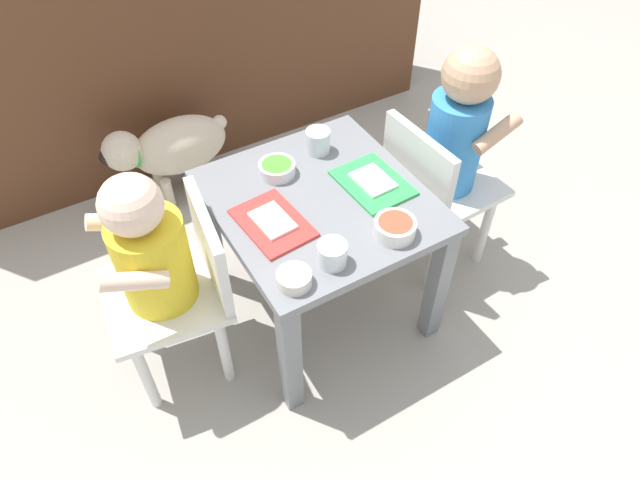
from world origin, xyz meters
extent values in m
plane|color=#9E998E|center=(0.00, 0.00, 0.00)|extent=(7.00, 7.00, 0.00)
cube|color=#56331E|center=(0.00, 1.00, 0.45)|extent=(1.88, 0.35, 0.90)
cube|color=slate|center=(0.00, 0.00, 0.42)|extent=(0.50, 0.54, 0.03)
cube|color=slate|center=(-0.22, -0.24, 0.20)|extent=(0.04, 0.04, 0.41)
cube|color=slate|center=(0.22, -0.24, 0.20)|extent=(0.04, 0.04, 0.41)
cube|color=slate|center=(-0.22, 0.24, 0.20)|extent=(0.04, 0.04, 0.41)
cube|color=slate|center=(0.22, 0.24, 0.20)|extent=(0.04, 0.04, 0.41)
cube|color=silver|center=(-0.42, 0.02, 0.29)|extent=(0.31, 0.31, 0.02)
cube|color=silver|center=(-0.30, 0.01, 0.41)|extent=(0.06, 0.27, 0.22)
cylinder|color=yellow|center=(-0.42, 0.02, 0.41)|extent=(0.17, 0.17, 0.23)
sphere|color=beige|center=(-0.43, 0.02, 0.59)|extent=(0.14, 0.14, 0.14)
cylinder|color=silver|center=(-0.51, 0.14, 0.14)|extent=(0.03, 0.03, 0.28)
cylinder|color=silver|center=(-0.53, -0.06, 0.14)|extent=(0.03, 0.03, 0.28)
cylinder|color=silver|center=(-0.31, 0.11, 0.14)|extent=(0.03, 0.03, 0.28)
cylinder|color=silver|center=(-0.34, -0.09, 0.14)|extent=(0.03, 0.03, 0.28)
cylinder|color=beige|center=(-0.46, 0.12, 0.47)|extent=(0.15, 0.06, 0.09)
cylinder|color=beige|center=(-0.48, -0.06, 0.47)|extent=(0.15, 0.06, 0.09)
cube|color=silver|center=(0.42, 0.00, 0.29)|extent=(0.29, 0.29, 0.02)
cube|color=silver|center=(0.29, -0.01, 0.41)|extent=(0.04, 0.27, 0.22)
cylinder|color=#388CD8|center=(0.42, 0.00, 0.44)|extent=(0.16, 0.16, 0.28)
sphere|color=tan|center=(0.43, 0.00, 0.64)|extent=(0.15, 0.15, 0.15)
cylinder|color=silver|center=(0.53, -0.10, 0.14)|extent=(0.03, 0.03, 0.28)
cylinder|color=silver|center=(0.52, 0.10, 0.14)|extent=(0.03, 0.03, 0.28)
cylinder|color=silver|center=(0.33, -0.11, 0.14)|extent=(0.03, 0.03, 0.28)
cylinder|color=silver|center=(0.32, 0.09, 0.14)|extent=(0.03, 0.03, 0.28)
cylinder|color=tan|center=(0.48, -0.09, 0.51)|extent=(0.15, 0.05, 0.09)
cylinder|color=tan|center=(0.47, 0.09, 0.51)|extent=(0.15, 0.05, 0.09)
ellipsoid|color=beige|center=(-0.15, 0.68, 0.21)|extent=(0.32, 0.17, 0.19)
sphere|color=beige|center=(-0.34, 0.68, 0.26)|extent=(0.13, 0.13, 0.13)
sphere|color=black|center=(-0.38, 0.68, 0.25)|extent=(0.06, 0.06, 0.06)
torus|color=green|center=(-0.30, 0.68, 0.24)|extent=(0.03, 0.11, 0.11)
sphere|color=beige|center=(0.00, 0.68, 0.25)|extent=(0.05, 0.05, 0.05)
cylinder|color=beige|center=(-0.24, 0.73, 0.06)|extent=(0.04, 0.04, 0.13)
cylinder|color=beige|center=(-0.24, 0.63, 0.06)|extent=(0.04, 0.04, 0.13)
cylinder|color=beige|center=(-0.06, 0.73, 0.06)|extent=(0.04, 0.04, 0.13)
cylinder|color=beige|center=(-0.06, 0.63, 0.06)|extent=(0.04, 0.04, 0.13)
cube|color=red|center=(-0.14, -0.02, 0.43)|extent=(0.15, 0.21, 0.01)
cube|color=white|center=(-0.14, -0.02, 0.44)|extent=(0.08, 0.11, 0.01)
cube|color=green|center=(0.14, -0.02, 0.43)|extent=(0.15, 0.20, 0.01)
cube|color=white|center=(0.14, -0.02, 0.44)|extent=(0.09, 0.11, 0.01)
cylinder|color=white|center=(0.09, 0.17, 0.46)|extent=(0.07, 0.07, 0.06)
cylinder|color=silver|center=(0.09, 0.17, 0.45)|extent=(0.06, 0.06, 0.04)
cylinder|color=white|center=(-0.08, -0.20, 0.46)|extent=(0.07, 0.07, 0.06)
cylinder|color=silver|center=(-0.08, -0.20, 0.45)|extent=(0.06, 0.06, 0.03)
cylinder|color=white|center=(-0.05, 0.14, 0.45)|extent=(0.09, 0.09, 0.03)
cylinder|color=#4C8C33|center=(-0.05, 0.14, 0.46)|extent=(0.08, 0.08, 0.01)
cylinder|color=white|center=(0.09, -0.19, 0.45)|extent=(0.10, 0.10, 0.04)
cylinder|color=#D84C33|center=(0.09, -0.19, 0.47)|extent=(0.08, 0.08, 0.01)
cylinder|color=silver|center=(-0.19, -0.21, 0.45)|extent=(0.08, 0.08, 0.03)
cylinder|color=#D84C33|center=(-0.19, -0.21, 0.46)|extent=(0.06, 0.06, 0.01)
camera|label=1|loc=(-0.53, -0.91, 1.39)|focal=32.28mm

